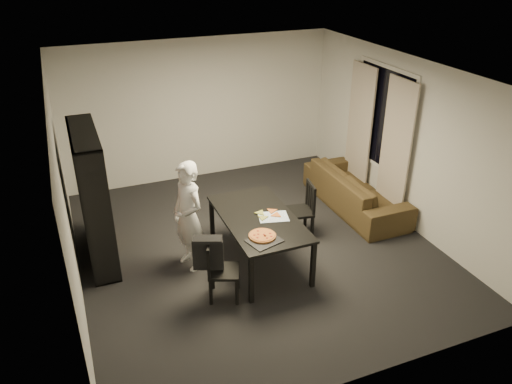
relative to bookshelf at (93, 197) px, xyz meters
name	(u,v)px	position (x,y,z in m)	size (l,w,h in m)	color
room	(255,166)	(2.16, -0.60, 0.35)	(5.01, 5.51, 2.61)	black
window_pane	(383,118)	(4.64, 0.00, 0.55)	(0.02, 1.40, 1.60)	black
window_frame	(383,118)	(4.64, 0.00, 0.55)	(0.03, 1.52, 1.72)	white
curtain_left	(395,150)	(4.56, -0.52, 0.20)	(0.03, 0.70, 2.25)	#B9AC9D
curtain_right	(359,129)	(4.56, 0.52, 0.20)	(0.03, 0.70, 2.25)	#B9AC9D
bookshelf	(93,197)	(0.00, 0.00, 0.00)	(0.35, 1.50, 1.90)	black
dining_table	(259,221)	(2.06, -0.97, -0.30)	(0.95, 1.72, 0.72)	black
chair_left	(218,266)	(1.28, -1.52, -0.48)	(0.49, 0.49, 0.82)	black
chair_right	(304,206)	(2.96, -0.57, -0.46)	(0.46, 0.46, 0.87)	black
draped_jacket	(208,252)	(1.18, -1.48, -0.28)	(0.39, 0.28, 0.45)	black
person	(188,216)	(1.14, -0.71, -0.17)	(0.57, 0.37, 1.56)	silver
baking_tray	(264,241)	(1.89, -1.57, -0.23)	(0.40, 0.32, 0.01)	black
pepperoni_pizza	(262,236)	(1.90, -1.47, -0.21)	(0.35, 0.35, 0.03)	#AA6231
kitchen_towel	(273,217)	(2.24, -1.05, -0.23)	(0.40, 0.30, 0.01)	white
pizza_slices	(268,214)	(2.19, -0.97, -0.22)	(0.37, 0.31, 0.01)	#DA9244
sofa	(356,190)	(4.18, -0.10, -0.63)	(2.20, 0.86, 0.64)	#382E16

